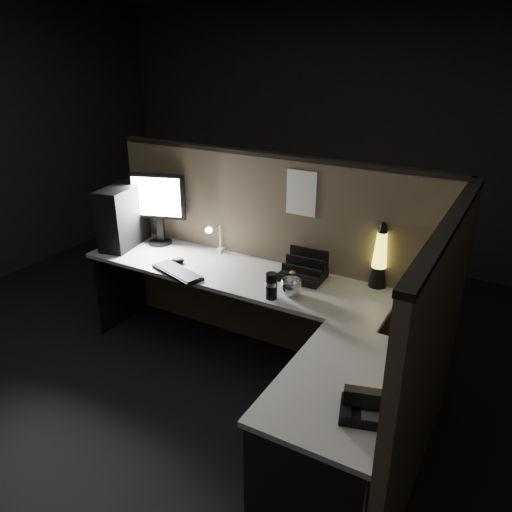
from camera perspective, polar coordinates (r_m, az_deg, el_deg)
The scene contains 17 objects.
floor at distance 3.48m, azimuth -5.87°, elevation -16.88°, with size 6.00×6.00×0.00m, color black.
room_shell at distance 2.74m, azimuth -7.26°, elevation 10.08°, with size 6.00×6.00×6.00m.
partition_back at distance 3.76m, azimuth 1.83°, elevation -0.05°, with size 2.66×0.06×1.50m, color brown.
partition_right at distance 2.69m, azimuth 19.13°, elevation -11.69°, with size 0.06×1.66×1.50m, color brown.
desk at distance 3.23m, azimuth -1.07°, elevation -7.56°, with size 2.60×1.60×0.73m.
pc_tower at distance 4.09m, azimuth -14.97°, elevation 4.40°, with size 0.21×0.46×0.48m, color black.
monitor at distance 4.04m, azimuth -11.12°, elevation 6.06°, with size 0.43×0.20×0.57m.
keyboard at distance 3.57m, azimuth -8.97°, elevation -1.84°, with size 0.44×0.15×0.02m, color black.
mouse at distance 3.74m, azimuth -8.90°, elevation -0.50°, with size 0.10×0.07×0.04m, color black.
clip_lamp at distance 3.79m, azimuth -4.76°, elevation 2.13°, with size 0.05×0.20×0.25m.
organizer at distance 3.46m, azimuth 5.53°, elevation -1.75°, with size 0.30×0.27×0.22m.
lava_lamp at distance 3.38m, azimuth 13.93°, elevation -0.50°, with size 0.12×0.12×0.45m.
travel_mug at distance 3.16m, azimuth 1.78°, elevation -3.45°, with size 0.08×0.08×0.17m, color black.
steel_mug at distance 3.22m, azimuth 4.06°, elevation -3.61°, with size 0.14×0.14×0.11m, color silver.
figurine at distance 3.42m, azimuth 4.19°, elevation -2.10°, with size 0.05×0.05×0.05m, color orange.
pinned_paper at distance 3.45m, azimuth 5.19°, elevation 7.16°, with size 0.22×0.00×0.31m, color white.
desk_phone at distance 2.32m, azimuth 12.23°, elevation -16.36°, with size 0.24×0.24×0.12m.
Camera 1 is at (1.61, -2.13, 2.23)m, focal length 35.00 mm.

